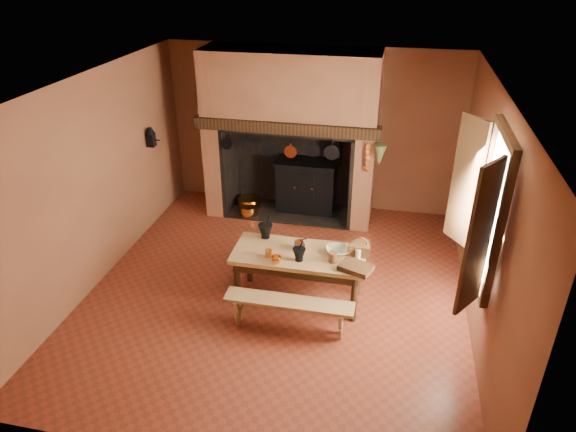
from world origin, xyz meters
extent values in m
plane|color=maroon|center=(0.00, 0.00, 0.00)|extent=(5.50, 5.50, 0.00)
plane|color=silver|center=(0.00, 0.00, 2.80)|extent=(5.50, 5.50, 0.00)
cube|color=brown|center=(0.00, 2.75, 1.40)|extent=(5.00, 0.02, 2.80)
cube|color=brown|center=(-2.50, 0.00, 1.40)|extent=(0.02, 5.50, 2.80)
cube|color=brown|center=(2.50, 0.00, 1.40)|extent=(0.02, 5.50, 2.80)
cube|color=brown|center=(0.00, -2.75, 1.40)|extent=(5.00, 0.02, 2.80)
cube|color=brown|center=(-1.55, 2.30, 1.40)|extent=(0.30, 0.90, 2.80)
cube|color=brown|center=(0.95, 2.30, 1.40)|extent=(0.30, 0.90, 2.80)
cube|color=brown|center=(-0.30, 2.30, 2.20)|extent=(2.20, 0.90, 1.20)
cube|color=black|center=(-0.30, 1.90, 1.69)|extent=(2.95, 0.22, 0.18)
cube|color=black|center=(-0.30, 2.72, 0.80)|extent=(2.20, 0.06, 1.60)
cube|color=black|center=(-0.30, 2.30, 0.01)|extent=(2.20, 0.90, 0.02)
cube|color=black|center=(-0.05, 2.45, 0.45)|extent=(1.00, 0.50, 0.90)
cube|color=black|center=(-0.05, 2.43, 0.92)|extent=(1.04, 0.54, 0.04)
cube|color=black|center=(-0.05, 2.19, 0.55)|extent=(0.35, 0.02, 0.45)
cylinder|color=black|center=(0.50, 2.45, 1.25)|extent=(0.10, 0.10, 0.70)
cylinder|color=orange|center=(-0.20, 2.17, 0.55)|extent=(0.03, 0.03, 0.03)
cylinder|color=orange|center=(0.10, 2.17, 0.55)|extent=(0.03, 0.03, 0.03)
cylinder|color=orange|center=(-1.05, 2.30, 0.10)|extent=(0.40, 0.40, 0.20)
cylinder|color=orange|center=(-1.00, 2.05, 0.09)|extent=(0.34, 0.34, 0.18)
cube|color=black|center=(-1.25, 2.40, 0.08)|extent=(0.18, 0.18, 0.16)
cone|color=#515D2C|center=(1.18, 1.79, 1.38)|extent=(0.20, 0.20, 0.35)
cube|color=white|center=(2.48, -0.40, 1.70)|extent=(0.02, 1.00, 1.60)
cube|color=#3B2312|center=(2.45, -0.40, 2.54)|extent=(0.08, 1.16, 0.08)
cube|color=#3B2312|center=(2.45, -0.40, 0.86)|extent=(0.08, 1.16, 0.08)
cube|color=#3B2312|center=(2.25, -1.08, 1.70)|extent=(0.29, 0.39, 1.60)
cube|color=#3B2312|center=(2.25, 0.28, 1.70)|extent=(0.29, 0.39, 1.60)
cube|color=black|center=(-2.42, 1.55, 1.45)|extent=(0.12, 0.12, 0.22)
cone|color=black|center=(-2.42, 1.55, 1.60)|extent=(0.16, 0.16, 0.10)
cylinder|color=black|center=(-2.33, 1.55, 1.45)|extent=(0.12, 0.02, 0.02)
cube|color=#A3844A|center=(0.32, -0.16, 0.70)|extent=(1.69, 0.75, 0.06)
cube|color=#3B2312|center=(0.32, -0.16, 0.61)|extent=(1.57, 0.64, 0.13)
cylinder|color=#3B2312|center=(-0.43, -0.44, 0.34)|extent=(0.08, 0.08, 0.67)
cylinder|color=#3B2312|center=(1.07, -0.44, 0.34)|extent=(0.08, 0.08, 0.67)
cylinder|color=#3B2312|center=(-0.43, 0.12, 0.34)|extent=(0.08, 0.08, 0.67)
cylinder|color=#3B2312|center=(1.07, 0.12, 0.34)|extent=(0.08, 0.08, 0.67)
cube|color=#A3844A|center=(0.32, -0.79, 0.42)|extent=(1.57, 0.27, 0.04)
cube|color=#A3844A|center=(0.32, 0.47, 0.40)|extent=(1.48, 0.26, 0.04)
cylinder|color=black|center=(-0.19, 0.12, 0.75)|extent=(0.11, 0.11, 0.03)
cone|color=black|center=(-0.19, 0.12, 0.84)|extent=(0.19, 0.19, 0.16)
cylinder|color=black|center=(-0.17, 0.12, 0.98)|extent=(0.08, 0.05, 0.16)
cylinder|color=black|center=(0.35, -0.33, 0.75)|extent=(0.10, 0.10, 0.03)
cone|color=black|center=(0.35, -0.33, 0.83)|extent=(0.17, 0.17, 0.14)
cylinder|color=black|center=(0.37, -0.33, 0.95)|extent=(0.07, 0.03, 0.14)
cube|color=#3B2312|center=(0.31, -0.08, 0.79)|extent=(0.15, 0.15, 0.11)
cylinder|color=orange|center=(0.31, -0.08, 0.86)|extent=(0.08, 0.08, 0.03)
cylinder|color=black|center=(0.36, -0.08, 0.89)|extent=(0.09, 0.05, 0.03)
cylinder|color=orange|center=(-0.03, -0.33, 0.78)|extent=(0.10, 0.10, 0.10)
cylinder|color=orange|center=(0.29, -0.06, 0.77)|extent=(0.08, 0.08, 0.08)
imported|color=beige|center=(0.80, -0.07, 0.77)|extent=(0.38, 0.38, 0.07)
cylinder|color=#563220|center=(0.77, -0.28, 0.80)|extent=(0.13, 0.13, 0.13)
cylinder|color=beige|center=(1.06, -0.13, 0.79)|extent=(0.08, 0.08, 0.12)
cube|color=#553619|center=(1.06, -0.04, 0.81)|extent=(0.27, 0.20, 0.15)
torus|color=#553619|center=(1.06, -0.04, 0.88)|extent=(0.22, 0.03, 0.22)
cube|color=#3B2312|center=(1.06, -0.40, 0.76)|extent=(0.45, 0.39, 0.06)
imported|color=orange|center=(0.09, -0.46, 0.78)|extent=(0.15, 0.15, 0.10)
camera|label=1|loc=(1.34, -5.62, 4.20)|focal=32.00mm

